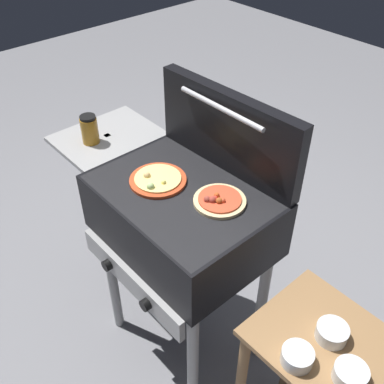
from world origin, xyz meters
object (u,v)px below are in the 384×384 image
(prep_table, at_px, (319,380))
(pizza_pepperoni, at_px, (219,200))
(topping_bowl_near, at_px, (332,333))
(sauce_jar, at_px, (90,129))
(pizza_cheese, at_px, (157,180))
(topping_bowl_far, at_px, (350,374))
(grill, at_px, (180,219))
(topping_bowl_middle, at_px, (297,357))

(prep_table, bearing_deg, pizza_pepperoni, 174.85)
(topping_bowl_near, bearing_deg, sauce_jar, -175.33)
(pizza_cheese, relative_size, sauce_jar, 1.74)
(topping_bowl_far, bearing_deg, prep_table, 150.00)
(pizza_cheese, bearing_deg, prep_table, 2.87)
(topping_bowl_far, bearing_deg, pizza_cheese, 178.93)
(sauce_jar, distance_m, prep_table, 1.22)
(grill, bearing_deg, topping_bowl_near, 1.84)
(grill, distance_m, pizza_pepperoni, 0.22)
(sauce_jar, height_order, topping_bowl_near, sauce_jar)
(pizza_cheese, xyz_separation_m, pizza_pepperoni, (0.23, 0.09, 0.00))
(topping_bowl_near, height_order, topping_bowl_middle, same)
(prep_table, relative_size, topping_bowl_near, 7.71)
(prep_table, bearing_deg, pizza_cheese, -177.13)
(topping_bowl_near, bearing_deg, topping_bowl_far, -33.14)
(pizza_pepperoni, relative_size, sauce_jar, 1.52)
(topping_bowl_middle, bearing_deg, grill, 169.78)
(pizza_pepperoni, relative_size, topping_bowl_middle, 1.97)
(topping_bowl_far, bearing_deg, topping_bowl_middle, -152.38)
(grill, bearing_deg, prep_table, 0.37)
(pizza_cheese, bearing_deg, topping_bowl_middle, -6.51)
(grill, relative_size, pizza_cheese, 4.68)
(topping_bowl_middle, bearing_deg, topping_bowl_far, 27.62)
(pizza_pepperoni, distance_m, sauce_jar, 0.63)
(topping_bowl_middle, bearing_deg, pizza_cheese, 173.49)
(grill, relative_size, topping_bowl_near, 10.21)
(pizza_cheese, distance_m, pizza_pepperoni, 0.24)
(grill, xyz_separation_m, topping_bowl_middle, (0.64, -0.12, -0.01))
(grill, relative_size, sauce_jar, 8.14)
(pizza_pepperoni, height_order, topping_bowl_near, pizza_pepperoni)
(sauce_jar, relative_size, topping_bowl_near, 1.25)
(pizza_pepperoni, height_order, sauce_jar, sauce_jar)
(grill, xyz_separation_m, pizza_pepperoni, (0.15, 0.05, 0.15))
(sauce_jar, bearing_deg, topping_bowl_far, 1.00)
(sauce_jar, relative_size, prep_table, 0.16)
(grill, bearing_deg, topping_bowl_far, -3.67)
(pizza_cheese, distance_m, topping_bowl_far, 0.86)
(prep_table, bearing_deg, topping_bowl_middle, -105.72)
(grill, distance_m, prep_table, 0.71)
(pizza_cheese, bearing_deg, topping_bowl_far, -1.07)
(prep_table, bearing_deg, topping_bowl_far, -30.00)
(topping_bowl_near, bearing_deg, prep_table, -48.22)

